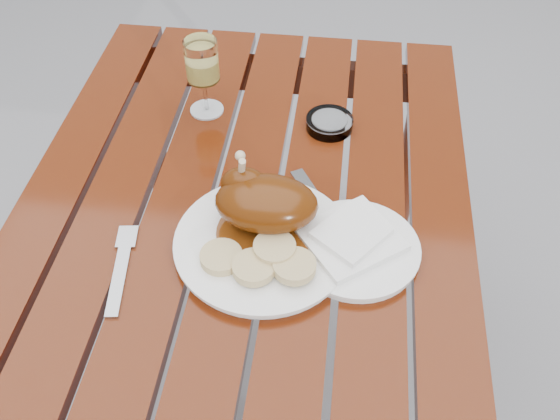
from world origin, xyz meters
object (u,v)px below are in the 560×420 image
at_px(dinner_plate, 263,244).
at_px(ashtray, 329,123).
at_px(wine_glass, 204,77).
at_px(table, 248,334).
at_px(side_plate, 356,249).

distance_m(dinner_plate, ashtray, 0.34).
distance_m(wine_glass, ashtray, 0.26).
bearing_deg(ashtray, table, -117.35).
relative_size(wine_glass, side_plate, 0.77).
height_order(table, ashtray, ashtray).
bearing_deg(table, dinner_plate, -51.35).
bearing_deg(table, wine_glass, 112.28).
height_order(wine_glass, ashtray, wine_glass).
bearing_deg(wine_glass, ashtray, -5.61).
bearing_deg(side_plate, wine_glass, 132.96).
relative_size(dinner_plate, wine_glass, 1.82).
distance_m(table, side_plate, 0.44).
distance_m(dinner_plate, wine_glass, 0.40).
xyz_separation_m(table, side_plate, (0.20, -0.05, 0.38)).
height_order(dinner_plate, side_plate, dinner_plate).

